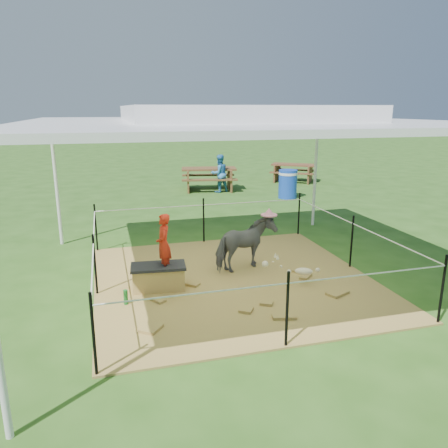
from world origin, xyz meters
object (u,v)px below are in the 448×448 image
object	(u,v)px
trash_barrel	(288,184)
picnic_table_far	(293,173)
straw_bale	(159,278)
pony	(245,244)
foal	(304,270)
woman	(163,238)
picnic_table_near	(209,179)
green_bottle	(126,297)
distant_person	(219,173)

from	to	relation	value
trash_barrel	picnic_table_far	distance (m)	3.40
straw_bale	pony	bearing A→B (deg)	15.82
straw_bale	foal	xyz separation A→B (m)	(2.36, -0.41, 0.06)
woman	picnic_table_near	distance (m)	9.01
green_bottle	picnic_table_far	world-z (taller)	picnic_table_far
woman	distant_person	distance (m)	8.61
picnic_table_far	picnic_table_near	bearing A→B (deg)	-132.62
green_bottle	picnic_table_far	xyz separation A→B (m)	(7.17, 9.91, 0.21)
trash_barrel	distant_person	size ratio (longest dim) A/B	0.70
distant_person	pony	bearing A→B (deg)	62.52
pony	foal	xyz separation A→B (m)	(0.74, -0.87, -0.24)
straw_bale	foal	bearing A→B (deg)	-9.97
woman	picnic_table_far	size ratio (longest dim) A/B	0.57
woman	picnic_table_far	bearing A→B (deg)	151.01
foal	woman	bearing A→B (deg)	-166.34
trash_barrel	distant_person	bearing A→B (deg)	139.76
straw_bale	green_bottle	xyz separation A→B (m)	(-0.55, -0.45, -0.07)
picnic_table_near	distant_person	xyz separation A→B (m)	(0.26, -0.50, 0.26)
woman	foal	distance (m)	2.37
green_bottle	picnic_table_near	distance (m)	9.64
woman	picnic_table_far	world-z (taller)	woman
straw_bale	picnic_table_far	distance (m)	11.55
green_bottle	trash_barrel	xyz separation A→B (m)	(5.60, 6.89, 0.32)
picnic_table_far	pony	bearing A→B (deg)	-85.58
woman	picnic_table_near	bearing A→B (deg)	167.40
pony	trash_barrel	distance (m)	6.90
green_bottle	trash_barrel	distance (m)	8.89
foal	picnic_table_near	xyz separation A→B (m)	(0.55, 8.96, 0.13)
trash_barrel	picnic_table_far	bearing A→B (deg)	62.54
picnic_table_near	picnic_table_far	xyz separation A→B (m)	(3.72, 0.92, -0.05)
foal	trash_barrel	bearing A→B (deg)	92.59
woman	foal	world-z (taller)	woman
green_bottle	foal	size ratio (longest dim) A/B	0.26
green_bottle	foal	xyz separation A→B (m)	(2.91, 0.04, 0.12)
green_bottle	woman	bearing A→B (deg)	34.70
straw_bale	distant_person	xyz separation A→B (m)	(3.16, 8.05, 0.45)
woman	distant_person	bearing A→B (deg)	164.74
trash_barrel	distant_person	xyz separation A→B (m)	(-1.89, 1.60, 0.20)
green_bottle	distant_person	bearing A→B (deg)	66.39
woman	trash_barrel	distance (m)	8.14
straw_bale	distant_person	bearing A→B (deg)	68.54
straw_bale	woman	size ratio (longest dim) A/B	0.83
straw_bale	trash_barrel	size ratio (longest dim) A/B	0.88
picnic_table_far	straw_bale	bearing A→B (deg)	-91.50
picnic_table_near	picnic_table_far	distance (m)	3.83
green_bottle	picnic_table_near	world-z (taller)	picnic_table_near
distant_person	trash_barrel	bearing A→B (deg)	123.80
trash_barrel	green_bottle	bearing A→B (deg)	-129.11
woman	green_bottle	xyz separation A→B (m)	(-0.65, -0.45, -0.74)
green_bottle	distant_person	size ratio (longest dim) A/B	0.17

